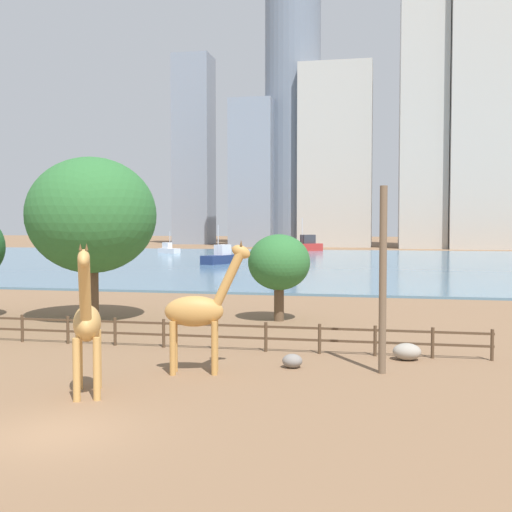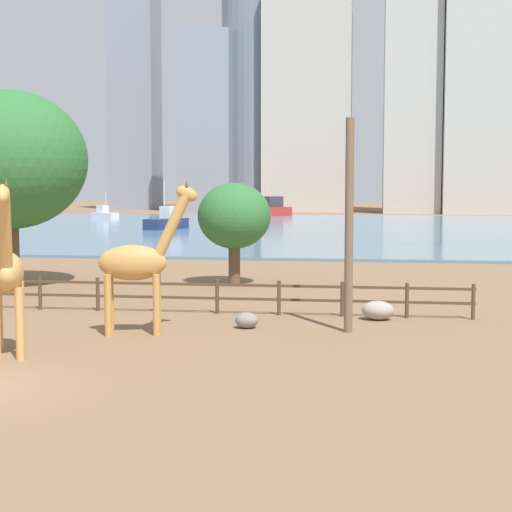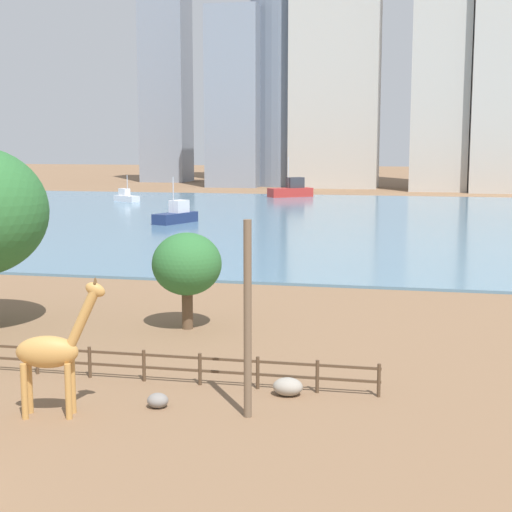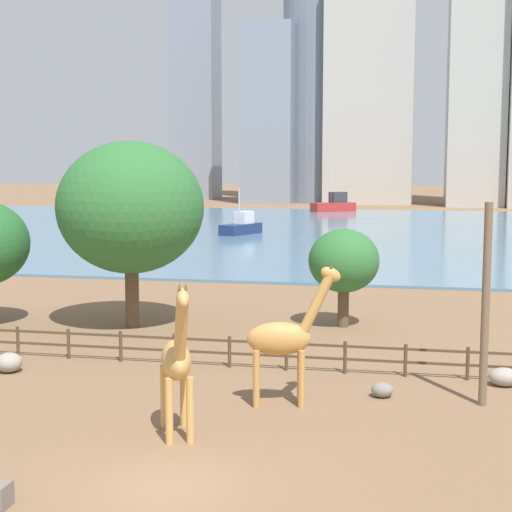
{
  "view_description": "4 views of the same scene",
  "coord_description": "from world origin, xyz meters",
  "px_view_note": "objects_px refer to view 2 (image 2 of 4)",
  "views": [
    {
      "loc": [
        8.65,
        -15.44,
        5.59
      ],
      "look_at": [
        -1.13,
        32.68,
        3.16
      ],
      "focal_mm": 45.0,
      "sensor_mm": 36.0,
      "label": 1
    },
    {
      "loc": [
        9.25,
        -16.92,
        4.72
      ],
      "look_at": [
        3.16,
        24.59,
        1.13
      ],
      "focal_mm": 55.0,
      "sensor_mm": 36.0,
      "label": 2
    },
    {
      "loc": [
        14.41,
        -17.13,
        9.71
      ],
      "look_at": [
        2.91,
        36.58,
        1.57
      ],
      "focal_mm": 55.0,
      "sensor_mm": 36.0,
      "label": 3
    },
    {
      "loc": [
        6.17,
        -18.49,
        8.32
      ],
      "look_at": [
        -3.55,
        28.81,
        2.59
      ],
      "focal_mm": 55.0,
      "sensor_mm": 36.0,
      "label": 4
    }
  ],
  "objects_px": {
    "utility_pole": "(349,226)",
    "boulder_by_pole": "(247,320)",
    "giraffe_tall": "(138,262)",
    "boat_sailboat": "(104,214)",
    "boat_ferry": "(270,209)",
    "tree_left_large": "(234,217)",
    "giraffe_companion": "(7,273)",
    "boat_tug": "(167,221)",
    "boulder_small": "(378,310)",
    "tree_right_tall": "(10,160)"
  },
  "relations": [
    {
      "from": "boulder_small",
      "to": "tree_left_large",
      "type": "distance_m",
      "value": 12.18
    },
    {
      "from": "tree_left_large",
      "to": "tree_right_tall",
      "type": "height_order",
      "value": "tree_right_tall"
    },
    {
      "from": "utility_pole",
      "to": "boulder_by_pole",
      "type": "xyz_separation_m",
      "value": [
        -3.43,
        0.24,
        -3.24
      ]
    },
    {
      "from": "utility_pole",
      "to": "boat_sailboat",
      "type": "distance_m",
      "value": 98.13
    },
    {
      "from": "utility_pole",
      "to": "boat_tug",
      "type": "height_order",
      "value": "utility_pole"
    },
    {
      "from": "boulder_small",
      "to": "tree_right_tall",
      "type": "bearing_deg",
      "value": 157.34
    },
    {
      "from": "boat_ferry",
      "to": "giraffe_companion",
      "type": "bearing_deg",
      "value": 57.93
    },
    {
      "from": "giraffe_tall",
      "to": "tree_left_large",
      "type": "relative_size",
      "value": 1.0
    },
    {
      "from": "boulder_small",
      "to": "giraffe_tall",
      "type": "bearing_deg",
      "value": -152.93
    },
    {
      "from": "utility_pole",
      "to": "tree_left_large",
      "type": "relative_size",
      "value": 1.4
    },
    {
      "from": "giraffe_tall",
      "to": "tree_left_large",
      "type": "bearing_deg",
      "value": 74.59
    },
    {
      "from": "giraffe_companion",
      "to": "utility_pole",
      "type": "bearing_deg",
      "value": 94.91
    },
    {
      "from": "boat_tug",
      "to": "boulder_small",
      "type": "bearing_deg",
      "value": 43.28
    },
    {
      "from": "boulder_small",
      "to": "boat_sailboat",
      "type": "bearing_deg",
      "value": 115.05
    },
    {
      "from": "tree_left_large",
      "to": "giraffe_companion",
      "type": "bearing_deg",
      "value": -101.23
    },
    {
      "from": "giraffe_companion",
      "to": "tree_left_large",
      "type": "bearing_deg",
      "value": 144.83
    },
    {
      "from": "boulder_by_pole",
      "to": "boat_tug",
      "type": "relative_size",
      "value": 0.13
    },
    {
      "from": "boulder_small",
      "to": "boat_sailboat",
      "type": "xyz_separation_m",
      "value": [
        -40.71,
        87.1,
        0.54
      ]
    },
    {
      "from": "boulder_small",
      "to": "boat_ferry",
      "type": "height_order",
      "value": "boat_ferry"
    },
    {
      "from": "boat_ferry",
      "to": "tree_right_tall",
      "type": "bearing_deg",
      "value": 54.22
    },
    {
      "from": "giraffe_tall",
      "to": "tree_left_large",
      "type": "height_order",
      "value": "tree_left_large"
    },
    {
      "from": "giraffe_tall",
      "to": "boat_tug",
      "type": "distance_m",
      "value": 63.77
    },
    {
      "from": "tree_right_tall",
      "to": "boat_ferry",
      "type": "bearing_deg",
      "value": 89.79
    },
    {
      "from": "giraffe_companion",
      "to": "boulder_small",
      "type": "height_order",
      "value": "giraffe_companion"
    },
    {
      "from": "boulder_small",
      "to": "boat_tug",
      "type": "bearing_deg",
      "value": 111.77
    },
    {
      "from": "boat_sailboat",
      "to": "boulder_by_pole",
      "type": "bearing_deg",
      "value": -37.5
    },
    {
      "from": "utility_pole",
      "to": "boulder_by_pole",
      "type": "height_order",
      "value": "utility_pole"
    },
    {
      "from": "boulder_by_pole",
      "to": "boat_tug",
      "type": "bearing_deg",
      "value": 107.24
    },
    {
      "from": "giraffe_companion",
      "to": "boat_ferry",
      "type": "relative_size",
      "value": 0.66
    },
    {
      "from": "boulder_by_pole",
      "to": "boat_ferry",
      "type": "distance_m",
      "value": 105.76
    },
    {
      "from": "boulder_small",
      "to": "boat_ferry",
      "type": "distance_m",
      "value": 104.05
    },
    {
      "from": "boulder_by_pole",
      "to": "boat_tug",
      "type": "height_order",
      "value": "boat_tug"
    },
    {
      "from": "utility_pole",
      "to": "boat_ferry",
      "type": "distance_m",
      "value": 106.48
    },
    {
      "from": "boulder_by_pole",
      "to": "giraffe_companion",
      "type": "bearing_deg",
      "value": -137.69
    },
    {
      "from": "utility_pole",
      "to": "boat_ferry",
      "type": "relative_size",
      "value": 0.92
    },
    {
      "from": "tree_right_tall",
      "to": "boat_tug",
      "type": "bearing_deg",
      "value": 96.4
    },
    {
      "from": "utility_pole",
      "to": "tree_left_large",
      "type": "xyz_separation_m",
      "value": [
        -5.94,
        12.14,
        -0.14
      ]
    },
    {
      "from": "utility_pole",
      "to": "boat_tug",
      "type": "xyz_separation_m",
      "value": [
        -22.14,
        60.52,
        -2.42
      ]
    },
    {
      "from": "tree_left_large",
      "to": "boat_ferry",
      "type": "height_order",
      "value": "boat_ferry"
    },
    {
      "from": "tree_left_large",
      "to": "boat_ferry",
      "type": "relative_size",
      "value": 0.66
    },
    {
      "from": "giraffe_tall",
      "to": "boat_ferry",
      "type": "height_order",
      "value": "boat_ferry"
    },
    {
      "from": "utility_pole",
      "to": "boat_sailboat",
      "type": "height_order",
      "value": "utility_pole"
    },
    {
      "from": "giraffe_tall",
      "to": "giraffe_companion",
      "type": "distance_m",
      "value": 4.64
    },
    {
      "from": "boat_ferry",
      "to": "boat_sailboat",
      "type": "bearing_deg",
      "value": -2.22
    },
    {
      "from": "tree_left_large",
      "to": "tree_right_tall",
      "type": "relative_size",
      "value": 0.53
    },
    {
      "from": "tree_right_tall",
      "to": "boat_ferry",
      "type": "distance_m",
      "value": 95.47
    },
    {
      "from": "giraffe_tall",
      "to": "tree_right_tall",
      "type": "bearing_deg",
      "value": 118.85
    },
    {
      "from": "boulder_by_pole",
      "to": "boat_ferry",
      "type": "height_order",
      "value": "boat_ferry"
    },
    {
      "from": "boat_tug",
      "to": "giraffe_companion",
      "type": "bearing_deg",
      "value": 32.51
    },
    {
      "from": "giraffe_tall",
      "to": "utility_pole",
      "type": "bearing_deg",
      "value": -0.72
    }
  ]
}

